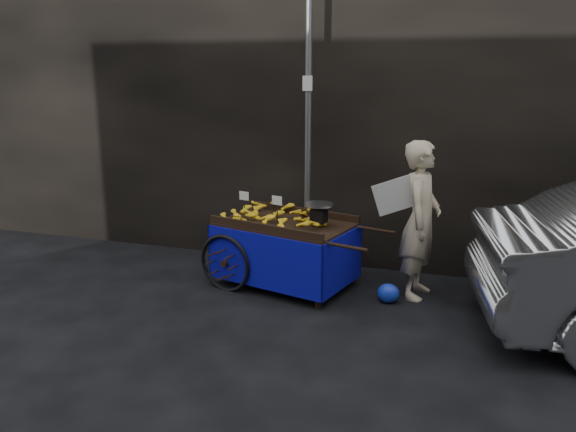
% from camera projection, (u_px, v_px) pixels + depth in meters
% --- Properties ---
extents(ground, '(80.00, 80.00, 0.00)m').
position_uv_depth(ground, '(250.00, 304.00, 6.32)').
color(ground, black).
rests_on(ground, ground).
extents(building_wall, '(13.50, 2.00, 5.00)m').
position_uv_depth(building_wall, '(340.00, 74.00, 7.97)').
color(building_wall, black).
rests_on(building_wall, ground).
extents(street_pole, '(0.12, 0.10, 4.00)m').
position_uv_depth(street_pole, '(308.00, 116.00, 6.93)').
color(street_pole, slate).
rests_on(street_pole, ground).
extents(banana_cart, '(2.29, 1.43, 1.15)m').
position_uv_depth(banana_cart, '(282.00, 228.00, 6.74)').
color(banana_cart, black).
rests_on(banana_cart, ground).
extents(vendor, '(0.80, 0.71, 1.81)m').
position_uv_depth(vendor, '(421.00, 220.00, 6.35)').
color(vendor, '#C8B594').
rests_on(vendor, ground).
extents(plastic_bag, '(0.25, 0.20, 0.22)m').
position_uv_depth(plastic_bag, '(388.00, 293.00, 6.33)').
color(plastic_bag, '#1A36C8').
rests_on(plastic_bag, ground).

